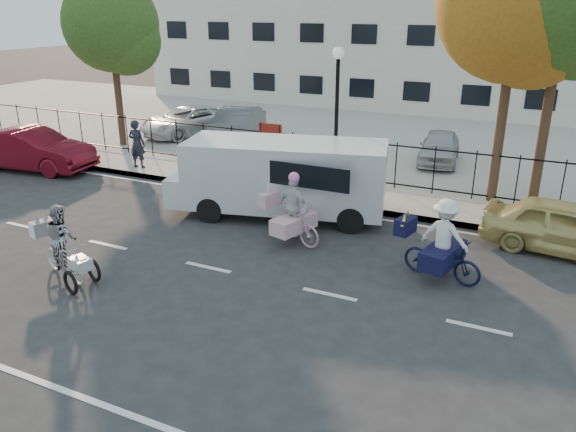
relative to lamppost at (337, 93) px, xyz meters
The scene contains 21 objects.
ground 7.50m from the lamppost, 94.21° to the right, with size 120.00×120.00×0.00m, color #333334.
road_markings 7.49m from the lamppost, 94.21° to the right, with size 60.00×9.52×0.01m, color silver, non-canonical shape.
curb 3.54m from the lamppost, 105.95° to the right, with size 60.00×0.10×0.15m, color #A8A399.
sidewalk 3.16m from the lamppost, 125.54° to the right, with size 60.00×2.20×0.15m, color #A8A399.
parking_lot 8.76m from the lamppost, 93.49° to the left, with size 60.00×15.60×0.15m, color #A8A399.
iron_fence 2.30m from the lamppost, 141.34° to the left, with size 58.00×0.06×1.50m, color black, non-canonical shape.
building 18.21m from the lamppost, 91.57° to the left, with size 34.00×10.00×6.00m, color silver.
lamppost is the anchor object (origin of this frame).
street_sign 2.90m from the lamppost, behind, with size 0.85×0.06×1.80m.
zebra_trike 9.42m from the lamppost, 109.63° to the right, with size 1.99×1.19×1.71m.
unicorn_bike 5.29m from the lamppost, 82.01° to the right, with size 1.90×1.37×1.87m.
bull_bike 7.11m from the lamppost, 48.82° to the right, with size 2.05×1.43×1.85m.
white_van 3.57m from the lamppost, 99.06° to the right, with size 6.44×3.31×2.15m.
red_sedan 11.28m from the lamppost, 166.24° to the right, with size 1.61×4.62×1.52m, color maroon.
gold_sedan 7.65m from the lamppost, 19.09° to the right, with size 1.54×3.84×1.31m, color tan.
pedestrian 7.51m from the lamppost, behind, with size 0.63×0.41×1.73m, color black.
lot_car_b 9.87m from the lamppost, 154.13° to the left, with size 2.09×4.52×1.26m, color silver.
lot_car_c 7.20m from the lamppost, 148.14° to the left, with size 1.54×4.42×1.46m, color #55595D.
lot_car_d 5.47m from the lamppost, 59.18° to the left, with size 1.38×3.42×1.17m, color #AFB1B7.
tree_west 10.14m from the lamppost, behind, with size 3.73×3.73×6.83m.
tree_mid 5.56m from the lamppost, ahead, with size 4.30×4.30×7.88m.
Camera 1 is at (6.66, -9.76, 5.69)m, focal length 35.00 mm.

